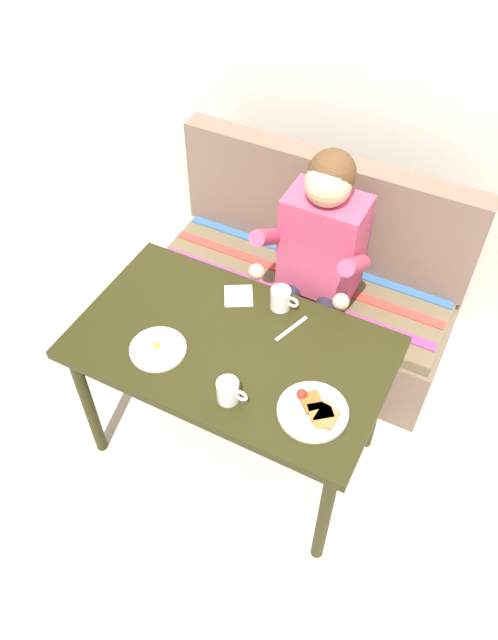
% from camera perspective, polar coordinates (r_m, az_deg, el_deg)
% --- Properties ---
extents(ground_plane, '(8.00, 8.00, 0.00)m').
position_cam_1_polar(ground_plane, '(2.94, -1.36, -11.36)').
color(ground_plane, beige).
extents(back_wall, '(4.40, 0.10, 2.60)m').
position_cam_1_polar(back_wall, '(2.94, 10.87, 22.54)').
color(back_wall, beige).
rests_on(back_wall, ground).
extents(table, '(1.20, 0.70, 0.73)m').
position_cam_1_polar(table, '(2.41, -1.64, -3.51)').
color(table, black).
rests_on(table, ground).
extents(couch, '(1.44, 0.56, 1.00)m').
position_cam_1_polar(couch, '(3.11, 5.20, 2.70)').
color(couch, '#725B4C').
rests_on(couch, ground).
extents(person, '(0.45, 0.61, 1.21)m').
position_cam_1_polar(person, '(2.68, 6.20, 5.81)').
color(person, '#BD4265').
rests_on(person, ground).
extents(plate_breakfast, '(0.25, 0.25, 0.05)m').
position_cam_1_polar(plate_breakfast, '(2.16, 6.01, -8.32)').
color(plate_breakfast, white).
rests_on(plate_breakfast, table).
extents(plate_eggs, '(0.21, 0.21, 0.04)m').
position_cam_1_polar(plate_eggs, '(2.34, -8.38, -2.64)').
color(plate_eggs, white).
rests_on(plate_eggs, table).
extents(coffee_mug, '(0.12, 0.08, 0.09)m').
position_cam_1_polar(coffee_mug, '(2.16, -1.90, -6.52)').
color(coffee_mug, white).
rests_on(coffee_mug, table).
extents(coffee_mug_second, '(0.12, 0.08, 0.09)m').
position_cam_1_polar(coffee_mug_second, '(2.44, 2.97, 2.00)').
color(coffee_mug_second, white).
rests_on(coffee_mug_second, table).
extents(napkin, '(0.16, 0.16, 0.01)m').
position_cam_1_polar(napkin, '(2.51, -0.97, 2.23)').
color(napkin, silver).
rests_on(napkin, table).
extents(fork, '(0.07, 0.17, 0.00)m').
position_cam_1_polar(fork, '(2.40, 3.93, -0.79)').
color(fork, silver).
rests_on(fork, table).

